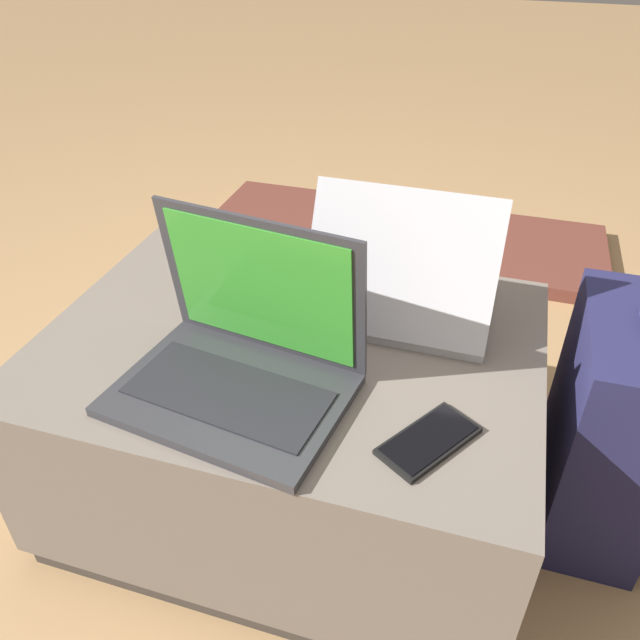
# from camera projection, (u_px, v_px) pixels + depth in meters

# --- Properties ---
(ground_plane) EXTENTS (14.00, 14.00, 0.00)m
(ground_plane) POSITION_uv_depth(u_px,v_px,m) (295.00, 489.00, 1.34)
(ground_plane) COLOR tan
(ottoman) EXTENTS (0.87, 0.64, 0.41)m
(ottoman) POSITION_uv_depth(u_px,v_px,m) (293.00, 420.00, 1.22)
(ottoman) COLOR #3D3832
(ottoman) RESTS_ON ground_plane
(laptop_near) EXTENTS (0.38, 0.30, 0.27)m
(laptop_near) POSITION_uv_depth(u_px,v_px,m) (241.00, 357.00, 0.97)
(laptop_near) COLOR #333338
(laptop_near) RESTS_ON ottoman
(laptop_far) EXTENTS (0.33, 0.26, 0.25)m
(laptop_far) POSITION_uv_depth(u_px,v_px,m) (402.00, 290.00, 1.13)
(laptop_far) COLOR silver
(laptop_far) RESTS_ON ottoman
(cell_phone) EXTENTS (0.14, 0.17, 0.01)m
(cell_phone) POSITION_uv_depth(u_px,v_px,m) (429.00, 440.00, 0.89)
(cell_phone) COLOR black
(cell_phone) RESTS_ON ottoman
(backpack) EXTENTS (0.23, 0.34, 0.54)m
(backpack) POSITION_uv_depth(u_px,v_px,m) (613.00, 432.00, 1.16)
(backpack) COLOR #23234C
(backpack) RESTS_ON ground_plane
(fireplace_hearth) EXTENTS (1.40, 0.50, 0.04)m
(fireplace_hearth) POSITION_uv_depth(u_px,v_px,m) (401.00, 236.00, 2.24)
(fireplace_hearth) COLOR brown
(fireplace_hearth) RESTS_ON ground_plane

